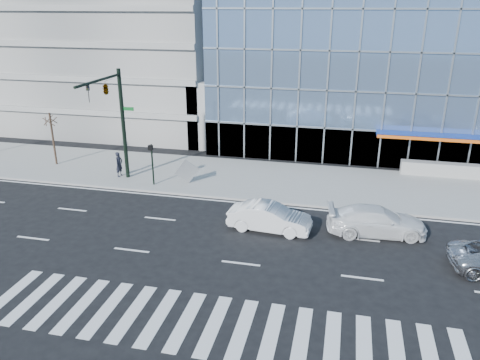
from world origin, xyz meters
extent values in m
plane|color=black|center=(0.00, 0.00, 0.00)|extent=(160.00, 160.00, 0.00)
cube|color=gray|center=(0.00, 8.00, 0.07)|extent=(120.00, 8.00, 0.15)
cube|color=#6D8CB6|center=(14.00, 26.00, 7.50)|extent=(42.00, 26.00, 15.00)
cube|color=gray|center=(-20.00, 26.00, 10.00)|extent=(24.00, 24.00, 20.00)
cube|color=gray|center=(-6.00, 18.00, 3.00)|extent=(6.00, 8.00, 6.00)
cylinder|color=black|center=(-11.00, 6.00, 4.15)|extent=(0.28, 0.28, 8.00)
cylinder|color=black|center=(-11.00, 3.20, 7.75)|extent=(0.18, 5.60, 0.18)
imported|color=black|center=(-11.00, 1.80, 7.15)|extent=(0.18, 0.22, 1.10)
imported|color=black|center=(-11.00, 4.00, 7.15)|extent=(0.48, 2.24, 0.90)
cube|color=#0C591E|center=(-10.55, 6.00, 5.35)|extent=(0.90, 0.05, 0.25)
cylinder|color=black|center=(-8.50, 5.00, 1.65)|extent=(0.12, 0.12, 3.00)
cube|color=black|center=(-8.50, 4.85, 2.95)|extent=(0.30, 0.25, 0.35)
cylinder|color=#332319|center=(-18.00, 7.50, 2.25)|extent=(0.16, 0.16, 4.20)
ellipsoid|color=#332319|center=(-18.00, 7.50, 3.93)|extent=(1.10, 1.10, 0.90)
imported|color=white|center=(6.78, 0.93, 0.81)|extent=(5.79, 2.93, 1.61)
imported|color=white|center=(0.78, 0.04, 0.79)|extent=(4.92, 2.05, 1.58)
imported|color=black|center=(-11.66, 6.04, 1.09)|extent=(0.55, 0.75, 1.88)
cube|color=#989898|center=(-6.22, 5.78, 1.06)|extent=(1.65, 0.89, 1.83)
camera|label=1|loc=(4.62, -24.17, 12.38)|focal=35.00mm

